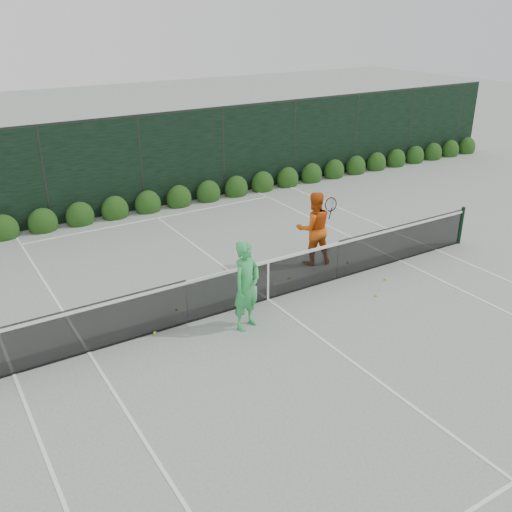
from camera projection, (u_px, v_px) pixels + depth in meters
ground at (268, 299)px, 12.97m from camera, size 80.00×80.00×0.00m
tennis_net at (267, 279)px, 12.74m from camera, size 12.90×0.10×1.07m
player_woman at (246, 285)px, 11.51m from camera, size 0.81×0.67×1.90m
player_man at (314, 228)px, 14.45m from camera, size 1.10×0.96×1.92m
court_lines at (268, 299)px, 12.97m from camera, size 11.03×23.83×0.01m
windscreen_fence at (350, 285)px, 10.25m from camera, size 32.00×21.07×3.06m
hedge_row at (148, 205)px, 18.44m from camera, size 31.66×0.65×0.94m
tennis_balls at (294, 291)px, 13.29m from camera, size 5.83×1.88×0.07m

